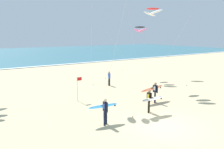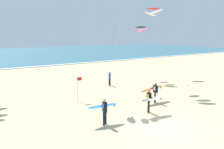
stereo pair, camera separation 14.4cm
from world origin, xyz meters
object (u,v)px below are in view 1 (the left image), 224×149
at_px(surfer_trailing, 154,90).
at_px(bystander_blue_top, 109,78).
at_px(surfer_lead, 104,108).
at_px(lifeguard_flag, 78,86).
at_px(surfer_third, 150,99).
at_px(kite_arc_scarlet_outer, 153,12).
at_px(kite_arc_charcoal_far, 140,29).

xyz_separation_m(surfer_trailing, bystander_blue_top, (0.19, 7.05, -0.24)).
distance_m(surfer_lead, bystander_blue_top, 10.54).
xyz_separation_m(surfer_trailing, lifeguard_flag, (-5.11, 3.76, 0.21)).
relative_size(surfer_lead, surfer_trailing, 0.79).
height_order(surfer_lead, surfer_third, same).
relative_size(surfer_trailing, bystander_blue_top, 1.65).
relative_size(surfer_third, kite_arc_scarlet_outer, 0.24).
bearing_deg(surfer_trailing, surfer_third, -138.92).
distance_m(surfer_third, lifeguard_flag, 6.35).
relative_size(surfer_lead, lifeguard_flag, 0.99).
distance_m(surfer_third, bystander_blue_top, 9.15).
xyz_separation_m(kite_arc_scarlet_outer, lifeguard_flag, (-8.71, -0.33, -6.62)).
xyz_separation_m(kite_arc_charcoal_far, lifeguard_flag, (-10.84, -4.73, -4.96)).
height_order(surfer_lead, kite_arc_charcoal_far, kite_arc_charcoal_far).
bearing_deg(lifeguard_flag, surfer_trailing, -36.33).
bearing_deg(surfer_third, kite_arc_charcoal_far, 52.87).
bearing_deg(surfer_third, bystander_blue_top, 75.68).
distance_m(surfer_third, kite_arc_charcoal_far, 13.92).
height_order(surfer_lead, bystander_blue_top, surfer_lead).
distance_m(surfer_lead, lifeguard_flag, 5.41).
distance_m(kite_arc_charcoal_far, kite_arc_scarlet_outer, 5.16).
xyz_separation_m(surfer_lead, kite_arc_charcoal_far, (11.55, 10.09, 5.18)).
distance_m(surfer_trailing, surfer_third, 2.75).
xyz_separation_m(surfer_lead, bystander_blue_top, (6.01, 8.65, -0.23)).
bearing_deg(bystander_blue_top, kite_arc_scarlet_outer, -40.94).
height_order(surfer_lead, kite_arc_scarlet_outer, kite_arc_scarlet_outer).
distance_m(kite_arc_scarlet_outer, bystander_blue_top, 8.39).
xyz_separation_m(surfer_third, lifeguard_flag, (-3.04, 5.57, 0.23)).
bearing_deg(surfer_trailing, surfer_lead, -164.64).
distance_m(kite_arc_scarlet_outer, lifeguard_flag, 10.94).
distance_m(kite_arc_charcoal_far, lifeguard_flag, 12.83).
bearing_deg(kite_arc_scarlet_outer, lifeguard_flag, -177.82).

